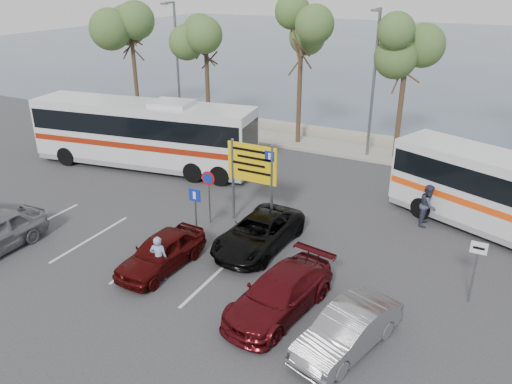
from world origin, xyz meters
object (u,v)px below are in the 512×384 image
at_px(car_red, 161,252).
at_px(pedestrian_near, 159,258).
at_px(car_silver_b, 347,330).
at_px(street_lamp_right, 374,77).
at_px(direction_sign, 252,170).
at_px(suv_black, 259,233).
at_px(coach_bus_left, 144,136).
at_px(car_maroon, 280,293).
at_px(street_lamp_left, 177,60).
at_px(pedestrian_far, 428,205).

bearing_deg(car_red, pedestrian_near, -55.63).
height_order(car_red, car_silver_b, car_red).
xyz_separation_m(street_lamp_right, direction_sign, (-2.00, -10.32, -2.17)).
height_order(suv_black, car_silver_b, suv_black).
xyz_separation_m(coach_bus_left, car_maroon, (11.89, -8.25, -1.11)).
bearing_deg(street_lamp_left, street_lamp_right, 0.00).
relative_size(direction_sign, car_red, 0.95).
distance_m(coach_bus_left, car_red, 10.68).
relative_size(street_lamp_right, car_red, 2.11).
bearing_deg(street_lamp_left, direction_sign, -43.17).
bearing_deg(car_silver_b, pedestrian_near, -166.55).
bearing_deg(direction_sign, car_silver_b, -43.34).
xyz_separation_m(suv_black, car_silver_b, (4.80, -3.93, -0.00)).
relative_size(direction_sign, pedestrian_near, 2.20).
bearing_deg(pedestrian_far, street_lamp_left, 67.95).
bearing_deg(coach_bus_left, pedestrian_near, -48.77).
height_order(street_lamp_left, suv_black, street_lamp_left).
height_order(street_lamp_right, pedestrian_near, street_lamp_right).
bearing_deg(car_red, suv_black, 53.67).
relative_size(street_lamp_left, car_red, 2.11).
relative_size(coach_bus_left, suv_black, 2.74).
bearing_deg(street_lamp_right, coach_bus_left, -145.78).
bearing_deg(direction_sign, street_lamp_right, 79.06).
height_order(car_maroon, car_red, car_red).
bearing_deg(pedestrian_near, coach_bus_left, -68.42).
height_order(direction_sign, pedestrian_far, direction_sign).
distance_m(street_lamp_left, suv_black, 17.56).
bearing_deg(street_lamp_right, direction_sign, -100.94).
relative_size(street_lamp_right, suv_black, 1.77).
relative_size(suv_black, pedestrian_far, 2.52).
height_order(street_lamp_left, pedestrian_near, street_lamp_left).
relative_size(coach_bus_left, pedestrian_near, 7.55).
bearing_deg(car_red, street_lamp_left, 126.38).
bearing_deg(car_silver_b, car_maroon, -178.93).
distance_m(direction_sign, pedestrian_far, 7.48).
height_order(street_lamp_right, car_red, street_lamp_right).
height_order(car_maroon, pedestrian_far, pedestrian_far).
xyz_separation_m(street_lamp_left, pedestrian_near, (10.13, -15.52, -3.78)).
bearing_deg(suv_black, direction_sign, 127.46).
distance_m(car_red, suv_black, 3.77).
bearing_deg(car_maroon, direction_sign, 135.12).
bearing_deg(suv_black, street_lamp_right, 88.99).
bearing_deg(car_maroon, suv_black, 135.78).
height_order(suv_black, pedestrian_far, pedestrian_far).
xyz_separation_m(street_lamp_right, car_maroon, (1.57, -15.27, -3.95)).
xyz_separation_m(coach_bus_left, pedestrian_far, (14.88, -0.04, -0.86)).
height_order(street_lamp_right, direction_sign, street_lamp_right).
height_order(car_red, suv_black, car_red).
height_order(direction_sign, car_silver_b, direction_sign).
relative_size(street_lamp_left, pedestrian_near, 4.89).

